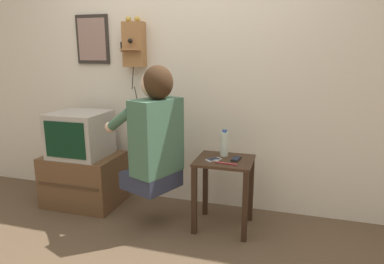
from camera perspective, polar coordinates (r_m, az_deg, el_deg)
name	(u,v)px	position (r m, az deg, el deg)	size (l,w,h in m)	color
ground_plane	(144,260)	(2.60, -8.05, -20.30)	(14.00, 14.00, 0.00)	brown
wall_back	(188,69)	(3.16, -0.66, 10.45)	(6.80, 0.05, 2.55)	silver
side_table	(224,177)	(2.81, 5.36, -7.48)	(0.45, 0.40, 0.59)	#382316
person	(155,132)	(2.71, -6.26, 0.07)	(0.61, 0.57, 0.99)	#2D3347
tv_stand	(84,179)	(3.46, -17.51, -7.50)	(0.68, 0.51, 0.48)	brown
television	(80,134)	(3.31, -18.15, -0.36)	(0.48, 0.46, 0.41)	#ADA89E
wall_phone_antique	(134,44)	(3.26, -9.66, 14.26)	(0.24, 0.19, 0.82)	#9E6B3D
framed_picture	(93,39)	(3.52, -16.25, 14.59)	(0.34, 0.03, 0.46)	#2D2823
cell_phone_held	(213,160)	(2.72, 3.59, -4.60)	(0.13, 0.13, 0.01)	silver
cell_phone_spare	(236,159)	(2.76, 7.36, -4.45)	(0.07, 0.13, 0.01)	black
water_bottle	(224,144)	(2.82, 5.42, -1.96)	(0.07, 0.07, 0.22)	silver
toothbrush	(224,163)	(2.65, 5.40, -5.14)	(0.18, 0.03, 0.02)	#D83F4C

